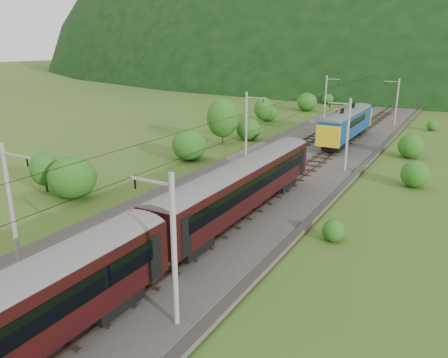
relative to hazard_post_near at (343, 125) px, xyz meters
The scene contains 14 objects.
ground 56.23m from the hazard_post_near, 89.41° to the right, with size 600.00×600.00×0.00m, color #35531A.
railbed 46.23m from the hazard_post_near, 89.28° to the right, with size 14.00×220.00×0.30m, color #38332D.
track_left 46.25m from the hazard_post_near, 92.25° to the right, with size 2.40×220.00×0.27m.
track_right 46.32m from the hazard_post_near, 86.31° to the right, with size 2.40×220.00×0.27m.
catenary_left 25.08m from the hazard_post_near, 102.88° to the right, with size 2.54×192.28×8.00m.
catenary_right 25.36m from the hazard_post_near, 74.52° to the right, with size 2.54×192.28×8.00m.
overhead_wires 46.62m from the hazard_post_near, 89.28° to the right, with size 4.83×198.00×0.03m.
mountain_main 203.79m from the hazard_post_near, 89.84° to the left, with size 504.00×360.00×244.00m, color black.
mountain_ridge 271.46m from the hazard_post_near, 116.10° to the left, with size 336.00×280.00×132.00m, color black.
hazard_post_near is the anchor object (origin of this frame).
hazard_post_far 9.64m from the hazard_post_near, 85.60° to the left, with size 0.16×0.16×1.46m, color red.
signal 7.11m from the hazard_post_near, 115.48° to the left, with size 0.27×0.27×2.44m.
vegetation_left 46.85m from the hazard_post_near, 106.79° to the right, with size 13.08×139.79×6.56m.
vegetation_right 48.11m from the hazard_post_near, 74.04° to the right, with size 5.98×104.84×2.97m.
Camera 1 is at (17.74, -15.32, 13.94)m, focal length 35.00 mm.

